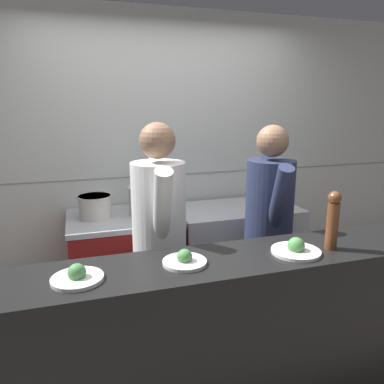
{
  "coord_description": "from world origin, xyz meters",
  "views": [
    {
      "loc": [
        -0.78,
        -1.88,
        1.8
      ],
      "look_at": [
        0.03,
        0.72,
        1.15
      ],
      "focal_mm": 35.0,
      "sensor_mm": 36.0,
      "label": 1
    }
  ],
  "objects_px": {
    "plated_dish_main": "(77,276)",
    "pepper_mill": "(333,219)",
    "oven_range": "(125,267)",
    "sauce_pot": "(147,200)",
    "plated_dish_dessert": "(296,249)",
    "chef_sous": "(268,229)",
    "stock_pot": "(95,206)",
    "plated_dish_appetiser": "(185,260)",
    "chef_head_cook": "(159,239)"
  },
  "relations": [
    {
      "from": "plated_dish_main",
      "to": "pepper_mill",
      "type": "height_order",
      "value": "pepper_mill"
    },
    {
      "from": "oven_range",
      "to": "sauce_pot",
      "type": "relative_size",
      "value": 2.93
    },
    {
      "from": "plated_dish_dessert",
      "to": "plated_dish_main",
      "type": "bearing_deg",
      "value": 179.08
    },
    {
      "from": "plated_dish_dessert",
      "to": "chef_sous",
      "type": "xyz_separation_m",
      "value": [
        0.2,
        0.65,
        -0.12
      ]
    },
    {
      "from": "plated_dish_dessert",
      "to": "chef_sous",
      "type": "height_order",
      "value": "chef_sous"
    },
    {
      "from": "oven_range",
      "to": "stock_pot",
      "type": "height_order",
      "value": "stock_pot"
    },
    {
      "from": "pepper_mill",
      "to": "sauce_pot",
      "type": "bearing_deg",
      "value": 120.18
    },
    {
      "from": "plated_dish_main",
      "to": "plated_dish_appetiser",
      "type": "distance_m",
      "value": 0.51
    },
    {
      "from": "stock_pot",
      "to": "plated_dish_dessert",
      "type": "height_order",
      "value": "plated_dish_dessert"
    },
    {
      "from": "sauce_pot",
      "to": "chef_sous",
      "type": "xyz_separation_m",
      "value": [
        0.75,
        -0.67,
        -0.11
      ]
    },
    {
      "from": "stock_pot",
      "to": "plated_dish_main",
      "type": "height_order",
      "value": "plated_dish_main"
    },
    {
      "from": "oven_range",
      "to": "sauce_pot",
      "type": "height_order",
      "value": "sauce_pot"
    },
    {
      "from": "plated_dish_appetiser",
      "to": "chef_sous",
      "type": "height_order",
      "value": "chef_sous"
    },
    {
      "from": "oven_range",
      "to": "plated_dish_main",
      "type": "bearing_deg",
      "value": -105.45
    },
    {
      "from": "stock_pot",
      "to": "chef_sous",
      "type": "distance_m",
      "value": 1.36
    },
    {
      "from": "plated_dish_main",
      "to": "plated_dish_appetiser",
      "type": "height_order",
      "value": "plated_dish_main"
    },
    {
      "from": "plated_dish_appetiser",
      "to": "chef_sous",
      "type": "xyz_separation_m",
      "value": [
        0.8,
        0.6,
        -0.11
      ]
    },
    {
      "from": "stock_pot",
      "to": "chef_head_cook",
      "type": "xyz_separation_m",
      "value": [
        0.36,
        -0.73,
        -0.06
      ]
    },
    {
      "from": "sauce_pot",
      "to": "pepper_mill",
      "type": "distance_m",
      "value": 1.54
    },
    {
      "from": "oven_range",
      "to": "plated_dish_appetiser",
      "type": "relative_size",
      "value": 4.07
    },
    {
      "from": "plated_dish_main",
      "to": "plated_dish_dessert",
      "type": "relative_size",
      "value": 0.9
    },
    {
      "from": "pepper_mill",
      "to": "chef_head_cook",
      "type": "xyz_separation_m",
      "value": [
        -0.82,
        0.63,
        -0.25
      ]
    },
    {
      "from": "oven_range",
      "to": "chef_sous",
      "type": "xyz_separation_m",
      "value": [
        0.95,
        -0.69,
        0.47
      ]
    },
    {
      "from": "pepper_mill",
      "to": "chef_sous",
      "type": "bearing_deg",
      "value": 91.75
    },
    {
      "from": "chef_sous",
      "to": "plated_dish_main",
      "type": "bearing_deg",
      "value": -141.76
    },
    {
      "from": "pepper_mill",
      "to": "chef_sous",
      "type": "height_order",
      "value": "chef_sous"
    },
    {
      "from": "stock_pot",
      "to": "plated_dish_main",
      "type": "bearing_deg",
      "value": -96.48
    },
    {
      "from": "stock_pot",
      "to": "pepper_mill",
      "type": "xyz_separation_m",
      "value": [
        1.18,
        -1.36,
        0.19
      ]
    },
    {
      "from": "sauce_pot",
      "to": "plated_dish_dessert",
      "type": "distance_m",
      "value": 1.43
    },
    {
      "from": "plated_dish_dessert",
      "to": "chef_head_cook",
      "type": "bearing_deg",
      "value": 134.34
    },
    {
      "from": "sauce_pot",
      "to": "plated_dish_dessert",
      "type": "bearing_deg",
      "value": -67.19
    },
    {
      "from": "plated_dish_appetiser",
      "to": "plated_dish_dessert",
      "type": "bearing_deg",
      "value": -4.29
    },
    {
      "from": "plated_dish_main",
      "to": "chef_head_cook",
      "type": "relative_size",
      "value": 0.14
    },
    {
      "from": "oven_range",
      "to": "plated_dish_appetiser",
      "type": "height_order",
      "value": "plated_dish_appetiser"
    },
    {
      "from": "sauce_pot",
      "to": "plated_dish_main",
      "type": "bearing_deg",
      "value": -113.42
    },
    {
      "from": "plated_dish_main",
      "to": "pepper_mill",
      "type": "distance_m",
      "value": 1.34
    },
    {
      "from": "plated_dish_appetiser",
      "to": "plated_dish_dessert",
      "type": "height_order",
      "value": "plated_dish_dessert"
    },
    {
      "from": "sauce_pot",
      "to": "plated_dish_main",
      "type": "height_order",
      "value": "sauce_pot"
    },
    {
      "from": "stock_pot",
      "to": "pepper_mill",
      "type": "bearing_deg",
      "value": -48.94
    },
    {
      "from": "chef_head_cook",
      "to": "oven_range",
      "type": "bearing_deg",
      "value": 108.24
    },
    {
      "from": "plated_dish_main",
      "to": "pepper_mill",
      "type": "xyz_separation_m",
      "value": [
        1.34,
        -0.02,
        0.15
      ]
    },
    {
      "from": "plated_dish_appetiser",
      "to": "chef_sous",
      "type": "bearing_deg",
      "value": 36.87
    },
    {
      "from": "pepper_mill",
      "to": "chef_head_cook",
      "type": "bearing_deg",
      "value": 142.73
    },
    {
      "from": "oven_range",
      "to": "pepper_mill",
      "type": "relative_size",
      "value": 2.78
    },
    {
      "from": "plated_dish_dessert",
      "to": "chef_sous",
      "type": "distance_m",
      "value": 0.69
    },
    {
      "from": "plated_dish_dessert",
      "to": "pepper_mill",
      "type": "xyz_separation_m",
      "value": [
        0.22,
        -0.0,
        0.15
      ]
    },
    {
      "from": "oven_range",
      "to": "plated_dish_appetiser",
      "type": "xyz_separation_m",
      "value": [
        0.15,
        -1.29,
        0.58
      ]
    },
    {
      "from": "oven_range",
      "to": "plated_dish_main",
      "type": "distance_m",
      "value": 1.49
    },
    {
      "from": "oven_range",
      "to": "pepper_mill",
      "type": "distance_m",
      "value": 1.81
    },
    {
      "from": "sauce_pot",
      "to": "chef_head_cook",
      "type": "bearing_deg",
      "value": -94.26
    }
  ]
}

